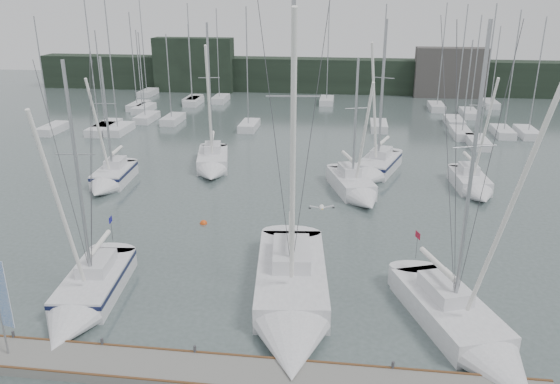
% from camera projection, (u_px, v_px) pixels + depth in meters
% --- Properties ---
extents(ground, '(160.00, 160.00, 0.00)m').
position_uv_depth(ground, '(259.00, 310.00, 26.08)').
color(ground, '#465653').
rests_on(ground, ground).
extents(dock, '(24.00, 2.00, 0.40)m').
position_uv_depth(dock, '(238.00, 375.00, 21.35)').
color(dock, slate).
rests_on(dock, ground).
extents(far_treeline, '(90.00, 4.00, 5.00)m').
position_uv_depth(far_treeline, '(326.00, 75.00, 82.98)').
color(far_treeline, black).
rests_on(far_treeline, ground).
extents(far_building_left, '(12.00, 3.00, 8.00)m').
position_uv_depth(far_building_left, '(194.00, 65.00, 83.01)').
color(far_building_left, black).
rests_on(far_building_left, ground).
extents(far_building_right, '(10.00, 3.00, 7.00)m').
position_uv_depth(far_building_right, '(450.00, 73.00, 78.60)').
color(far_building_right, '#423E3C').
rests_on(far_building_right, ground).
extents(mast_forest, '(52.54, 27.89, 14.64)m').
position_uv_depth(mast_forest, '(279.00, 115.00, 65.66)').
color(mast_forest, silver).
rests_on(mast_forest, ground).
extents(sailboat_near_left, '(3.46, 8.87, 12.48)m').
position_uv_depth(sailboat_near_left, '(84.00, 299.00, 26.02)').
color(sailboat_near_left, silver).
rests_on(sailboat_near_left, ground).
extents(sailboat_near_center, '(4.75, 12.66, 17.01)m').
position_uv_depth(sailboat_near_center, '(292.00, 305.00, 25.42)').
color(sailboat_near_center, silver).
rests_on(sailboat_near_center, ground).
extents(sailboat_near_right, '(5.87, 9.87, 14.35)m').
position_uv_depth(sailboat_near_right, '(472.00, 336.00, 23.22)').
color(sailboat_near_right, silver).
rests_on(sailboat_near_right, ground).
extents(sailboat_mid_a, '(2.87, 6.95, 10.65)m').
position_uv_depth(sailboat_mid_a, '(109.00, 180.00, 42.58)').
color(sailboat_mid_a, silver).
rests_on(sailboat_mid_a, ground).
extents(sailboat_mid_b, '(4.08, 8.17, 12.89)m').
position_uv_depth(sailboat_mid_b, '(212.00, 165.00, 46.26)').
color(sailboat_mid_b, silver).
rests_on(sailboat_mid_b, ground).
extents(sailboat_mid_c, '(4.56, 7.95, 10.72)m').
position_uv_depth(sailboat_mid_c, '(356.00, 190.00, 40.41)').
color(sailboat_mid_c, silver).
rests_on(sailboat_mid_c, ground).
extents(sailboat_mid_d, '(4.90, 8.35, 13.27)m').
position_uv_depth(sailboat_mid_d, '(374.00, 169.00, 45.10)').
color(sailboat_mid_d, silver).
rests_on(sailboat_mid_d, ground).
extents(sailboat_mid_e, '(2.80, 6.80, 10.88)m').
position_uv_depth(sailboat_mid_e, '(474.00, 186.00, 41.26)').
color(sailboat_mid_e, silver).
rests_on(sailboat_mid_e, ground).
extents(buoy_a, '(0.48, 0.48, 0.48)m').
position_uv_depth(buoy_a, '(204.00, 224.00, 35.90)').
color(buoy_a, '#DF4A13').
rests_on(buoy_a, ground).
extents(buoy_b, '(0.48, 0.48, 0.48)m').
position_uv_depth(buoy_b, '(355.00, 203.00, 39.38)').
color(buoy_b, '#DF4A13').
rests_on(buoy_b, ground).
extents(dock_banner, '(0.66, 0.20, 4.42)m').
position_uv_depth(dock_banner, '(1.00, 299.00, 21.36)').
color(dock_banner, '#9EA0A5').
rests_on(dock_banner, dock).
extents(seagull, '(1.01, 0.47, 0.20)m').
position_uv_depth(seagull, '(322.00, 207.00, 22.79)').
color(seagull, silver).
rests_on(seagull, ground).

